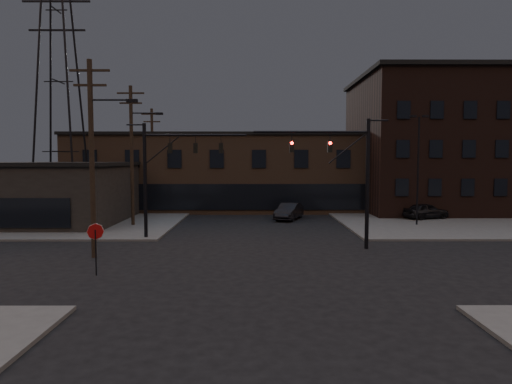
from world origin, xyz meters
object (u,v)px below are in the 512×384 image
traffic_signal_far (163,167)px  parked_car_lot_a (426,211)px  car_crossing (289,211)px  parked_car_lot_b (449,209)px  traffic_signal_near (349,169)px  stop_sign (95,237)px

traffic_signal_far → parked_car_lot_a: size_ratio=1.90×
traffic_signal_far → car_crossing: (9.45, 10.30, -4.25)m
parked_car_lot_b → car_crossing: (-15.50, -1.74, -0.02)m
traffic_signal_near → stop_sign: (-13.36, -6.49, -3.09)m
traffic_signal_near → car_crossing: (-2.63, 13.80, -4.17)m
stop_sign → car_crossing: size_ratio=0.53×
stop_sign → parked_car_lot_b: bearing=40.0°
traffic_signal_near → car_crossing: size_ratio=1.72×
parked_car_lot_a → car_crossing: bearing=67.6°
parked_car_lot_a → car_crossing: (-12.47, 0.49, -0.10)m
traffic_signal_near → traffic_signal_far: bearing=163.8°
stop_sign → parked_car_lot_a: 30.51m
stop_sign → parked_car_lot_a: bearing=40.5°
parked_car_lot_b → car_crossing: car_crossing is taller
traffic_signal_far → stop_sign: traffic_signal_far is taller
traffic_signal_near → parked_car_lot_a: traffic_signal_near is taller
traffic_signal_far → car_crossing: bearing=47.5°
stop_sign → parked_car_lot_b: stop_sign is taller
traffic_signal_far → parked_car_lot_b: 28.02m
stop_sign → parked_car_lot_b: (26.23, 22.02, -1.07)m
traffic_signal_near → traffic_signal_far: 12.57m
traffic_signal_near → parked_car_lot_b: traffic_signal_near is taller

